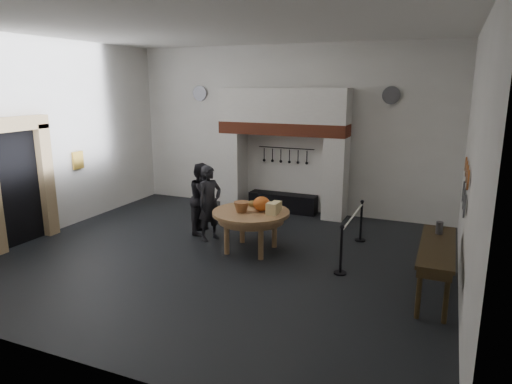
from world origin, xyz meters
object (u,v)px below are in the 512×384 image
at_px(visitor_far, 203,198).
at_px(side_table, 437,246).
at_px(barrier_post_near, 341,251).
at_px(barrier_post_far, 361,222).
at_px(visitor_near, 210,203).
at_px(work_table, 251,213).
at_px(iron_range, 283,202).

distance_m(visitor_far, side_table, 5.40).
distance_m(side_table, barrier_post_near, 1.72).
height_order(side_table, barrier_post_near, same).
bearing_deg(side_table, barrier_post_far, 126.14).
relative_size(visitor_far, barrier_post_far, 1.87).
height_order(visitor_near, barrier_post_far, visitor_near).
bearing_deg(visitor_near, visitor_far, 68.27).
bearing_deg(barrier_post_near, work_table, 167.10).
bearing_deg(work_table, iron_range, 97.55).
distance_m(visitor_far, barrier_post_far, 3.70).
relative_size(work_table, visitor_near, 0.95).
relative_size(iron_range, barrier_post_near, 2.11).
bearing_deg(barrier_post_far, iron_range, 146.46).
relative_size(visitor_near, visitor_far, 1.02).
xyz_separation_m(work_table, barrier_post_far, (2.04, 1.53, -0.39)).
relative_size(iron_range, work_table, 1.17).
relative_size(visitor_far, barrier_post_near, 1.87).
distance_m(iron_range, barrier_post_far, 2.95).
distance_m(iron_range, visitor_near, 3.03).
relative_size(side_table, barrier_post_near, 2.44).
relative_size(work_table, barrier_post_far, 1.81).
bearing_deg(iron_range, barrier_post_far, -33.54).
bearing_deg(barrier_post_near, visitor_near, 166.74).
bearing_deg(iron_range, barrier_post_near, -55.91).
bearing_deg(side_table, visitor_far, 164.98).
bearing_deg(visitor_near, work_table, -80.62).
distance_m(work_table, side_table, 3.75).
height_order(work_table, barrier_post_far, barrier_post_far).
bearing_deg(visitor_far, iron_range, -37.51).
xyz_separation_m(work_table, visitor_far, (-1.54, 0.68, 0.00)).
height_order(work_table, side_table, side_table).
xyz_separation_m(visitor_near, side_table, (4.82, -1.00, 0.01)).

